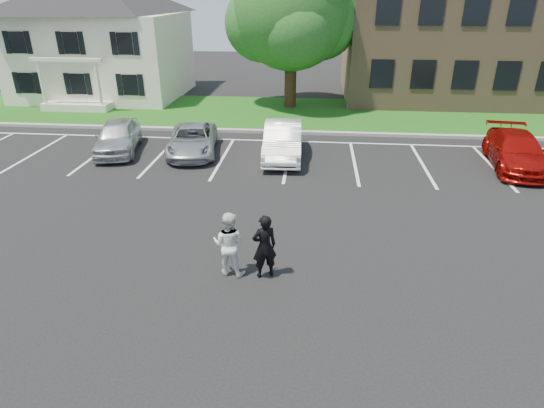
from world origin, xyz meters
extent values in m
plane|color=black|center=(0.00, 0.00, 0.00)|extent=(90.00, 90.00, 0.00)
cube|color=gray|center=(0.00, 12.00, 0.07)|extent=(40.00, 0.30, 0.15)
cube|color=#174D0D|center=(0.00, 16.00, 0.04)|extent=(44.00, 8.00, 0.08)
cube|color=silver|center=(-11.20, 8.00, 0.01)|extent=(0.12, 5.20, 0.01)
cube|color=silver|center=(-8.40, 8.00, 0.01)|extent=(0.12, 5.20, 0.01)
cube|color=silver|center=(-5.60, 8.00, 0.01)|extent=(0.12, 5.20, 0.01)
cube|color=silver|center=(-2.80, 8.00, 0.01)|extent=(0.12, 5.20, 0.01)
cube|color=silver|center=(0.00, 8.00, 0.01)|extent=(0.12, 5.20, 0.01)
cube|color=silver|center=(2.80, 8.00, 0.01)|extent=(0.12, 5.20, 0.01)
cube|color=silver|center=(5.60, 8.00, 0.01)|extent=(0.12, 5.20, 0.01)
cube|color=silver|center=(8.40, 8.00, 0.01)|extent=(0.12, 5.20, 0.01)
cube|color=silver|center=(1.40, 10.70, 0.01)|extent=(34.00, 0.12, 0.01)
cube|color=beige|center=(-13.00, 20.00, 2.60)|extent=(10.00, 8.00, 5.20)
cube|color=beige|center=(-13.00, 15.70, 0.25)|extent=(4.00, 1.60, 0.50)
cylinder|color=beige|center=(-14.70, 15.10, 1.35)|extent=(0.18, 0.18, 2.70)
cylinder|color=beige|center=(-11.30, 15.10, 1.35)|extent=(0.18, 0.18, 2.70)
cube|color=beige|center=(-13.00, 15.10, 3.00)|extent=(4.20, 0.25, 0.20)
cube|color=black|center=(-13.00, 15.98, 1.50)|extent=(0.90, 0.06, 1.20)
cube|color=black|center=(-13.00, 15.98, 3.80)|extent=(0.90, 0.06, 1.20)
cube|color=black|center=(-13.65, 15.98, 1.50)|extent=(0.32, 0.05, 1.25)
cube|color=black|center=(-12.35, 15.98, 1.50)|extent=(0.32, 0.05, 1.25)
cube|color=#8E6D4E|center=(14.00, 22.00, 4.00)|extent=(22.00, 10.00, 8.00)
cube|color=black|center=(4.80, 16.97, 2.20)|extent=(1.30, 0.06, 1.60)
cube|color=black|center=(4.80, 16.97, 5.60)|extent=(1.30, 0.06, 1.60)
cube|color=black|center=(7.10, 16.97, 2.20)|extent=(1.30, 0.06, 1.60)
cube|color=black|center=(7.10, 16.97, 5.60)|extent=(1.30, 0.06, 1.60)
cube|color=black|center=(9.40, 16.97, 2.20)|extent=(1.30, 0.06, 1.60)
cube|color=black|center=(9.40, 16.97, 5.60)|extent=(1.30, 0.06, 1.60)
cube|color=black|center=(11.70, 16.97, 2.20)|extent=(1.30, 0.06, 1.60)
cube|color=black|center=(11.70, 16.97, 5.60)|extent=(1.30, 0.06, 1.60)
cylinder|color=black|center=(-0.47, 17.57, 1.60)|extent=(0.70, 0.70, 3.20)
sphere|color=#1E521D|center=(-0.47, 17.57, 5.50)|extent=(6.60, 6.60, 6.60)
sphere|color=#1E521D|center=(1.13, 18.27, 5.00)|extent=(4.60, 4.60, 4.60)
sphere|color=#1E521D|center=(-2.17, 17.97, 4.80)|extent=(4.40, 4.40, 4.40)
sphere|color=#1E521D|center=(-0.07, 16.07, 4.60)|extent=(4.00, 4.00, 4.00)
sphere|color=#1E521D|center=(-1.07, 19.17, 5.80)|extent=(4.20, 4.20, 4.20)
imported|color=black|center=(-0.03, -0.61, 0.85)|extent=(0.73, 0.62, 1.70)
imported|color=white|center=(-0.93, -0.56, 0.85)|extent=(0.91, 0.76, 1.70)
imported|color=silver|center=(-7.55, 8.47, 0.70)|extent=(2.51, 4.38, 1.40)
imported|color=#A8AAAF|center=(-4.23, 8.60, 0.60)|extent=(2.65, 4.58, 1.20)
imported|color=white|center=(-0.25, 8.43, 0.74)|extent=(1.75, 4.53, 1.47)
imported|color=#8D0A06|center=(9.21, 8.12, 0.68)|extent=(2.45, 4.88, 1.36)
camera|label=1|loc=(1.07, -10.17, 6.55)|focal=30.00mm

